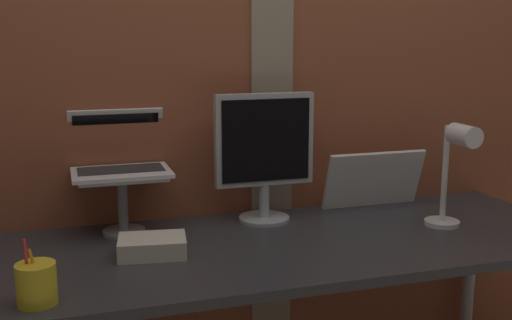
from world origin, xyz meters
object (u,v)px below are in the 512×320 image
Objects in this scene: laptop at (119,155)px; desk_lamp at (455,165)px; whiteboard_panel at (374,180)px; monitor at (264,148)px; pen_cup at (36,284)px.

laptop reaches higher than desk_lamp.
laptop is 0.81× the size of whiteboard_panel.
desk_lamp is at bearing -69.68° from whiteboard_panel.
monitor is 0.92m from pen_cup.
laptop is 0.87× the size of desk_lamp.
laptop is 1.12m from desk_lamp.
desk_lamp is 2.17× the size of pen_cup.
monitor is 1.16× the size of whiteboard_panel.
pen_cup is (-1.20, -0.53, -0.06)m from whiteboard_panel.
laptop is at bearing 178.06° from whiteboard_panel.
monitor is 1.24× the size of desk_lamp.
whiteboard_panel is at bearing 110.32° from desk_lamp.
desk_lamp reaches higher than whiteboard_panel.
monitor is 2.69× the size of pen_cup.
laptop is 1.89× the size of pen_cup.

